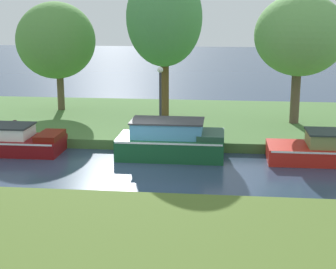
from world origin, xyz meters
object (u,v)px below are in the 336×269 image
object	(u,v)px
willow_tree_centre	(164,18)
lamp_post	(160,93)
forest_cruiser	(171,141)
willow_tree_left	(56,41)
willow_tree_right	(300,36)
mooring_post_near	(15,128)

from	to	relation	value
willow_tree_centre	lamp_post	xyz separation A→B (m)	(0.30, -4.11, -2.97)
forest_cruiser	willow_tree_centre	size ratio (longest dim) A/B	0.58
willow_tree_centre	willow_tree_left	bearing A→B (deg)	172.22
forest_cruiser	willow_tree_right	world-z (taller)	willow_tree_right
lamp_post	mooring_post_near	world-z (taller)	lamp_post
willow_tree_left	willow_tree_centre	xyz separation A→B (m)	(5.67, -0.77, 1.16)
willow_tree_left	willow_tree_right	distance (m)	12.12
willow_tree_right	forest_cruiser	bearing A→B (deg)	-139.23
willow_tree_centre	lamp_post	size ratio (longest dim) A/B	2.46
forest_cruiser	willow_tree_right	size ratio (longest dim) A/B	0.70
willow_tree_centre	mooring_post_near	bearing A→B (deg)	-140.97
willow_tree_centre	mooring_post_near	xyz separation A→B (m)	(-5.84, -4.74, -4.48)
willow_tree_centre	lamp_post	world-z (taller)	willow_tree_centre
willow_tree_right	mooring_post_near	world-z (taller)	willow_tree_right
forest_cruiser	mooring_post_near	size ratio (longest dim) A/B	6.30
willow_tree_left	lamp_post	world-z (taller)	willow_tree_left
forest_cruiser	willow_tree_centre	xyz separation A→B (m)	(-0.95, 5.93, 4.56)
lamp_post	mooring_post_near	distance (m)	6.35
willow_tree_left	willow_tree_centre	distance (m)	5.84
willow_tree_left	lamp_post	xyz separation A→B (m)	(5.97, -4.88, -1.81)
lamp_post	willow_tree_left	bearing A→B (deg)	140.72
forest_cruiser	willow_tree_left	xyz separation A→B (m)	(-6.62, 6.71, 3.40)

